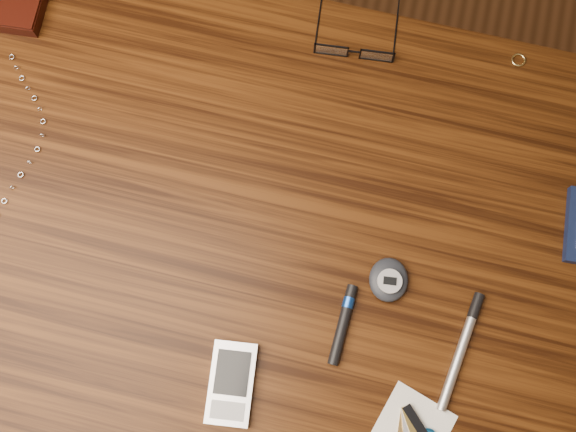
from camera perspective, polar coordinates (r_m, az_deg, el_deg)
name	(u,v)px	position (r m, az deg, el deg)	size (l,w,h in m)	color
ground	(259,297)	(1.57, -2.60, -7.24)	(3.80, 3.80, 0.00)	#472814
desk	(239,240)	(0.94, -4.35, -2.16)	(1.00, 0.70, 0.75)	#381C09
wallet_and_card	(8,2)	(1.03, -23.66, 17.05)	(0.11, 0.13, 0.02)	black
eyeglasses	(354,49)	(0.92, 5.93, 14.56)	(0.12, 0.13, 0.02)	black
gold_ring	(518,60)	(0.97, 19.80, 12.91)	(0.02, 0.02, 0.00)	tan
pda_phone	(231,383)	(0.80, -5.05, -14.58)	(0.06, 0.10, 0.01)	silver
pedometer	(389,280)	(0.82, 8.93, -5.62)	(0.06, 0.06, 0.02)	#20222A
pocket_knife	(575,225)	(0.91, 24.18, -0.73)	(0.03, 0.10, 0.01)	#121E37
silver_pen	(464,342)	(0.83, 15.35, -10.72)	(0.04, 0.15, 0.01)	#B3B3B8
black_blue_pen	(343,322)	(0.81, 4.96, -9.35)	(0.02, 0.10, 0.01)	black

